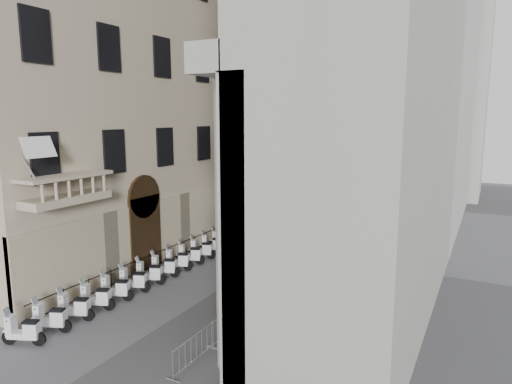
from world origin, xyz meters
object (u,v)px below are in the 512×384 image
(security_tent, at_px, (249,202))
(street_lamp, at_px, (276,159))
(scooter_0, at_px, (25,345))
(pedestrian_a, at_px, (343,219))
(info_kiosk, at_px, (244,235))
(pedestrian_b, at_px, (352,207))

(security_tent, height_order, street_lamp, street_lamp)
(scooter_0, height_order, pedestrian_a, pedestrian_a)
(info_kiosk, bearing_deg, pedestrian_b, 97.87)
(scooter_0, xyz_separation_m, pedestrian_b, (4.99, 28.06, 0.86))
(street_lamp, distance_m, pedestrian_a, 7.31)
(pedestrian_a, distance_m, pedestrian_b, 4.53)
(info_kiosk, distance_m, pedestrian_a, 9.18)
(info_kiosk, distance_m, pedestrian_b, 13.12)
(street_lamp, height_order, pedestrian_a, street_lamp)
(street_lamp, bearing_deg, pedestrian_a, 2.96)
(scooter_0, relative_size, info_kiosk, 0.90)
(scooter_0, xyz_separation_m, pedestrian_a, (5.57, 23.56, 0.78))
(street_lamp, height_order, pedestrian_b, street_lamp)
(pedestrian_a, xyz_separation_m, pedestrian_b, (-0.58, 4.50, 0.08))
(scooter_0, distance_m, street_lamp, 24.04)
(pedestrian_b, bearing_deg, info_kiosk, 107.82)
(security_tent, xyz_separation_m, pedestrian_a, (4.59, 7.03, -2.12))
(street_lamp, bearing_deg, pedestrian_b, 43.55)
(security_tent, relative_size, pedestrian_b, 2.48)
(scooter_0, distance_m, pedestrian_b, 28.51)
(pedestrian_b, bearing_deg, pedestrian_a, 132.18)
(scooter_0, distance_m, info_kiosk, 15.58)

